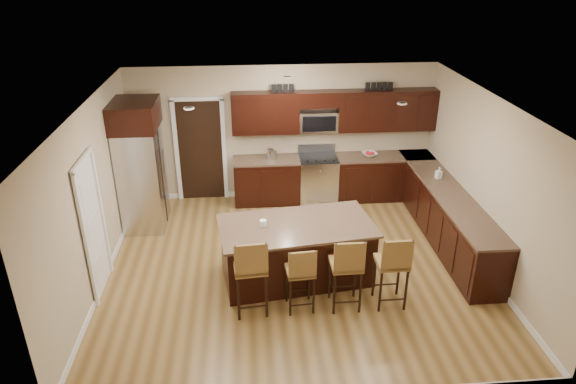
{
  "coord_description": "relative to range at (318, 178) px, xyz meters",
  "views": [
    {
      "loc": [
        -0.71,
        -6.97,
        4.65
      ],
      "look_at": [
        -0.1,
        0.4,
        1.16
      ],
      "focal_mm": 32.0,
      "sensor_mm": 36.0,
      "label": 1
    }
  ],
  "objects": [
    {
      "name": "stool_right",
      "position": [
        -0.08,
        -3.56,
        0.24
      ],
      "size": [
        0.44,
        0.44,
        1.15
      ],
      "rotation": [
        0.0,
        0.0,
        0.01
      ],
      "color": "olive",
      "rests_on": "floor"
    },
    {
      "name": "wall_right",
      "position": [
        2.32,
        -2.45,
        0.88
      ],
      "size": [
        0.0,
        5.5,
        5.5
      ],
      "primitive_type": "plane",
      "rotation": [
        1.57,
        0.0,
        -1.57
      ],
      "color": "tan",
      "rests_on": "floor"
    },
    {
      "name": "stool_mid",
      "position": [
        -0.72,
        -3.55,
        0.17
      ],
      "size": [
        0.41,
        0.41,
        1.03
      ],
      "rotation": [
        0.0,
        0.0,
        0.08
      ],
      "color": "olive",
      "rests_on": "floor"
    },
    {
      "name": "island",
      "position": [
        -0.7,
        -2.71,
        -0.04
      ],
      "size": [
        2.45,
        1.5,
        0.92
      ],
      "rotation": [
        0.0,
        0.0,
        0.13
      ],
      "color": "black",
      "rests_on": "floor"
    },
    {
      "name": "doorway",
      "position": [
        -2.33,
        0.28,
        0.56
      ],
      "size": [
        0.85,
        0.03,
        2.06
      ],
      "primitive_type": "cube",
      "color": "black",
      "rests_on": "floor"
    },
    {
      "name": "wall_left",
      "position": [
        -3.68,
        -2.45,
        0.88
      ],
      "size": [
        0.0,
        5.5,
        5.5
      ],
      "primitive_type": "plane",
      "rotation": [
        1.57,
        0.0,
        1.57
      ],
      "color": "tan",
      "rests_on": "floor"
    },
    {
      "name": "floor",
      "position": [
        -0.68,
        -2.45,
        -0.47
      ],
      "size": [
        6.0,
        6.0,
        0.0
      ],
      "primitive_type": "plane",
      "color": "olive",
      "rests_on": "ground"
    },
    {
      "name": "stool_left",
      "position": [
        -1.41,
        -3.56,
        0.28
      ],
      "size": [
        0.48,
        0.48,
        1.2
      ],
      "rotation": [
        0.0,
        0.0,
        0.08
      ],
      "color": "olive",
      "rests_on": "floor"
    },
    {
      "name": "floor_mat",
      "position": [
        0.22,
        -0.71,
        -0.47
      ],
      "size": [
        0.9,
        0.69,
        0.01
      ],
      "primitive_type": "cube",
      "rotation": [
        0.0,
        0.0,
        0.2
      ],
      "color": "brown",
      "rests_on": "floor"
    },
    {
      "name": "wall_back",
      "position": [
        -0.68,
        0.3,
        0.88
      ],
      "size": [
        6.0,
        0.0,
        6.0
      ],
      "primitive_type": "plane",
      "rotation": [
        1.57,
        0.0,
        0.0
      ],
      "color": "tan",
      "rests_on": "floor"
    },
    {
      "name": "ceiling",
      "position": [
        -0.68,
        -2.45,
        2.23
      ],
      "size": [
        6.0,
        6.0,
        0.0
      ],
      "primitive_type": "plane",
      "rotation": [
        3.14,
        0.0,
        0.0
      ],
      "color": "silver",
      "rests_on": "wall_back"
    },
    {
      "name": "base_cabinets",
      "position": [
        1.22,
        -1.01,
        -0.01
      ],
      "size": [
        4.02,
        3.96,
        0.92
      ],
      "color": "black",
      "rests_on": "floor"
    },
    {
      "name": "microwave",
      "position": [
        0.0,
        0.15,
        1.15
      ],
      "size": [
        0.76,
        0.31,
        0.4
      ],
      "primitive_type": "cube",
      "color": "silver",
      "rests_on": "upper_cabinets"
    },
    {
      "name": "letter_decor",
      "position": [
        0.22,
        0.13,
        1.82
      ],
      "size": [
        2.2,
        0.03,
        0.15
      ],
      "primitive_type": null,
      "color": "black",
      "rests_on": "upper_cabinets"
    },
    {
      "name": "upper_cabinets",
      "position": [
        0.36,
        0.13,
        1.37
      ],
      "size": [
        4.0,
        0.33,
        0.8
      ],
      "color": "black",
      "rests_on": "wall_back"
    },
    {
      "name": "pantry_door",
      "position": [
        -3.66,
        -2.75,
        0.55
      ],
      "size": [
        0.03,
        0.8,
        2.04
      ],
      "primitive_type": "cube",
      "color": "white",
      "rests_on": "floor"
    },
    {
      "name": "island_jar",
      "position": [
        -1.2,
        -2.71,
        0.5
      ],
      "size": [
        0.1,
        0.1,
        0.1
      ],
      "primitive_type": "cylinder",
      "color": "white",
      "rests_on": "island"
    },
    {
      "name": "stool_extra",
      "position": [
        0.57,
        -3.56,
        0.24
      ],
      "size": [
        0.44,
        0.44,
        1.15
      ],
      "rotation": [
        0.0,
        0.0,
        0.01
      ],
      "color": "olive",
      "rests_on": "floor"
    },
    {
      "name": "refrigerator",
      "position": [
        -3.3,
        -0.79,
        0.73
      ],
      "size": [
        0.79,
        1.0,
        2.35
      ],
      "color": "silver",
      "rests_on": "floor"
    },
    {
      "name": "soap_bottle",
      "position": [
        2.02,
        -1.2,
        0.55
      ],
      "size": [
        0.12,
        0.12,
        0.21
      ],
      "primitive_type": "imported",
      "rotation": [
        0.0,
        0.0,
        0.25
      ],
      "color": "#B2B2B2",
      "rests_on": "base_cabinets"
    },
    {
      "name": "canister_tall",
      "position": [
        -0.96,
        -0.0,
        0.56
      ],
      "size": [
        0.12,
        0.12,
        0.22
      ],
      "primitive_type": "cylinder",
      "color": "silver",
      "rests_on": "base_cabinets"
    },
    {
      "name": "range",
      "position": [
        0.0,
        0.0,
        0.0
      ],
      "size": [
        0.76,
        0.64,
        1.11
      ],
      "color": "silver",
      "rests_on": "floor"
    },
    {
      "name": "fruit_bowl",
      "position": [
        1.03,
        -0.0,
        0.48
      ],
      "size": [
        0.35,
        0.35,
        0.07
      ],
      "primitive_type": "imported",
      "rotation": [
        0.0,
        0.0,
        0.21
      ],
      "color": "silver",
      "rests_on": "base_cabinets"
    },
    {
      "name": "canister_short",
      "position": [
        -0.88,
        -0.0,
        0.53
      ],
      "size": [
        0.11,
        0.11,
        0.17
      ],
      "primitive_type": "cylinder",
      "color": "silver",
      "rests_on": "base_cabinets"
    }
  ]
}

